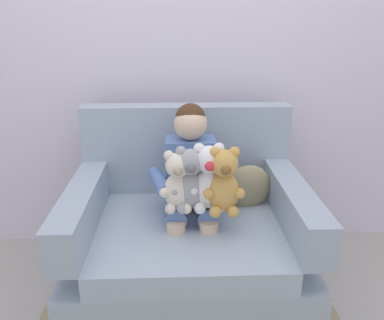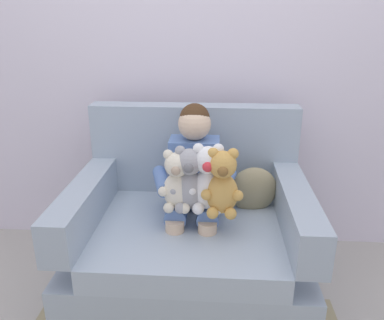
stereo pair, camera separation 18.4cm
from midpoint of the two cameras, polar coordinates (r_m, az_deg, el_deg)
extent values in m
plane|color=#ADA89E|center=(2.30, 2.06, -19.31)|extent=(8.00, 8.00, 0.00)
cube|color=silver|center=(2.45, 3.00, 16.41)|extent=(6.00, 0.10, 2.60)
cube|color=#9EADBC|center=(2.19, 2.12, -15.70)|extent=(1.20, 0.94, 0.36)
cube|color=#A6B6C6|center=(2.00, 2.14, -11.34)|extent=(0.92, 0.80, 0.12)
cube|color=#9EADBC|center=(2.29, 2.62, 1.73)|extent=(1.20, 0.14, 0.52)
cube|color=#9EADBC|center=(2.00, -13.20, -6.51)|extent=(0.14, 0.80, 0.21)
cube|color=#9EADBC|center=(1.98, 17.81, -7.30)|extent=(0.14, 0.80, 0.21)
cube|color=#597AB7|center=(2.06, 2.91, -1.44)|extent=(0.26, 0.16, 0.34)
sphere|color=beige|center=(1.98, 3.04, 5.31)|extent=(0.17, 0.17, 0.17)
sphere|color=#472D19|center=(1.99, 3.06, 6.09)|extent=(0.16, 0.16, 0.16)
cylinder|color=#597AB7|center=(2.02, 0.46, -7.24)|extent=(0.11, 0.26, 0.11)
cylinder|color=beige|center=(1.98, 0.22, -12.83)|extent=(0.09, 0.09, 0.30)
cylinder|color=#597AB7|center=(2.02, 5.05, -7.36)|extent=(0.11, 0.26, 0.11)
cylinder|color=beige|center=(1.98, 4.97, -12.96)|extent=(0.09, 0.09, 0.30)
cylinder|color=#597AB7|center=(1.97, -1.84, -3.16)|extent=(0.13, 0.27, 0.07)
cylinder|color=#597AB7|center=(1.96, 7.51, -3.38)|extent=(0.13, 0.27, 0.07)
ellipsoid|color=silver|center=(1.87, 0.67, -4.59)|extent=(0.14, 0.12, 0.18)
sphere|color=silver|center=(1.80, 0.67, -0.75)|extent=(0.12, 0.12, 0.12)
sphere|color=tan|center=(1.76, 0.57, -1.64)|extent=(0.04, 0.04, 0.04)
sphere|color=silver|center=(1.80, -0.64, 0.76)|extent=(0.05, 0.05, 0.05)
sphere|color=silver|center=(1.84, -1.47, -4.73)|extent=(0.05, 0.05, 0.05)
sphere|color=silver|center=(1.85, -0.63, -7.14)|extent=(0.05, 0.05, 0.05)
sphere|color=silver|center=(1.79, 2.00, 0.70)|extent=(0.05, 0.05, 0.05)
sphere|color=silver|center=(1.83, 2.69, -4.85)|extent=(0.05, 0.05, 0.05)
sphere|color=silver|center=(1.85, 1.77, -7.21)|extent=(0.05, 0.05, 0.05)
ellipsoid|color=#9E9EA3|center=(1.87, 2.49, -4.43)|extent=(0.15, 0.13, 0.19)
sphere|color=#9E9EA3|center=(1.80, 2.55, -0.32)|extent=(0.13, 0.13, 0.13)
sphere|color=slate|center=(1.75, 2.50, -1.26)|extent=(0.05, 0.05, 0.05)
sphere|color=#9E9EA3|center=(1.79, 1.17, 1.29)|extent=(0.05, 0.05, 0.05)
sphere|color=#9E9EA3|center=(1.83, 0.25, -4.59)|extent=(0.05, 0.05, 0.05)
sphere|color=#9E9EA3|center=(1.85, 1.14, -7.16)|extent=(0.06, 0.06, 0.06)
sphere|color=#9E9EA3|center=(1.79, 4.00, 1.23)|extent=(0.05, 0.05, 0.05)
sphere|color=#9E9EA3|center=(1.83, 4.69, -4.70)|extent=(0.05, 0.05, 0.05)
sphere|color=#9E9EA3|center=(1.85, 3.69, -7.23)|extent=(0.06, 0.06, 0.06)
ellipsoid|color=gold|center=(1.83, 7.31, -5.00)|extent=(0.15, 0.13, 0.20)
sphere|color=gold|center=(1.76, 7.55, -0.74)|extent=(0.13, 0.13, 0.13)
sphere|color=brown|center=(1.71, 7.65, -1.73)|extent=(0.05, 0.05, 0.05)
sphere|color=gold|center=(1.75, 6.15, 0.95)|extent=(0.05, 0.05, 0.05)
sphere|color=gold|center=(1.79, 5.08, -5.19)|extent=(0.05, 0.05, 0.05)
sphere|color=gold|center=(1.81, 5.98, -7.86)|extent=(0.06, 0.06, 0.06)
sphere|color=gold|center=(1.75, 9.08, 0.88)|extent=(0.05, 0.05, 0.05)
sphere|color=gold|center=(1.80, 9.70, -5.27)|extent=(0.05, 0.05, 0.05)
sphere|color=gold|center=(1.82, 8.63, -7.90)|extent=(0.06, 0.06, 0.06)
ellipsoid|color=white|center=(1.87, 5.17, -4.37)|extent=(0.16, 0.13, 0.20)
sphere|color=white|center=(1.79, 5.33, -0.07)|extent=(0.13, 0.13, 0.13)
sphere|color=#DB333D|center=(1.74, 5.36, -1.05)|extent=(0.05, 0.05, 0.05)
sphere|color=white|center=(1.78, 3.90, 1.62)|extent=(0.05, 0.05, 0.05)
sphere|color=white|center=(1.83, 2.88, -4.54)|extent=(0.05, 0.05, 0.05)
sphere|color=white|center=(1.85, 3.79, -7.23)|extent=(0.06, 0.06, 0.06)
sphere|color=white|center=(1.79, 6.85, 1.55)|extent=(0.05, 0.05, 0.05)
sphere|color=white|center=(1.83, 7.52, -4.64)|extent=(0.05, 0.05, 0.05)
sphere|color=white|center=(1.85, 6.46, -7.28)|extent=(0.06, 0.06, 0.06)
ellipsoid|color=#998C66|center=(2.16, 11.43, -4.39)|extent=(0.27, 0.15, 0.26)
camera|label=1|loc=(0.09, -87.14, 1.06)|focal=36.17mm
camera|label=2|loc=(0.09, 92.86, -1.06)|focal=36.17mm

